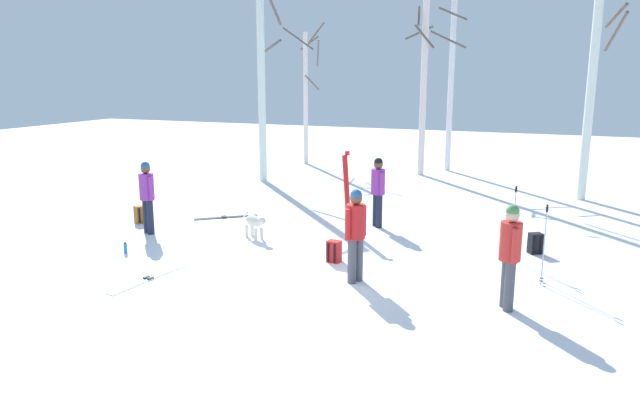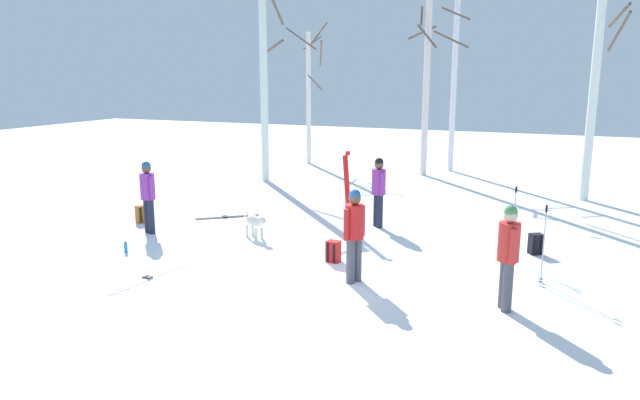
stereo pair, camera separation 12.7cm
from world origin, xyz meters
The scene contains 20 objects.
ground_plane centered at (0.00, 0.00, 0.00)m, with size 60.00×60.00×0.00m, color white.
person_0 centered at (0.72, 4.49, 0.98)m, with size 0.38×0.41×1.72m.
person_1 centered at (4.16, 0.26, 0.98)m, with size 0.34×0.49×1.72m.
person_2 centered at (-4.10, 1.85, 0.98)m, with size 0.48×0.34×1.72m.
person_3 centered at (1.49, 0.54, 0.98)m, with size 0.34×0.49×1.72m.
dog centered at (-1.55, 2.39, 0.39)m, with size 0.81×0.49×0.57m.
ski_pair_planted_0 centered at (0.16, 3.81, 0.96)m, with size 0.19×0.22×1.93m.
ski_pair_lying_0 centered at (-2.07, -0.73, 0.01)m, with size 0.38×1.95×0.05m.
ski_pair_lying_1 centered at (-3.23, 3.87, 0.01)m, with size 1.40×1.16×0.05m.
ski_poles_0 centered at (4.02, 2.98, 0.81)m, with size 0.07×0.23×1.51m.
ski_poles_1 centered at (4.64, 1.72, 0.77)m, with size 0.07×0.26×1.44m.
backpack_0 centered at (4.44, 3.61, 0.21)m, with size 0.33×0.34×0.44m.
backpack_1 centered at (-4.95, 2.59, 0.21)m, with size 0.34×0.32×0.44m.
backpack_2 centered at (0.73, 1.48, 0.21)m, with size 0.28×0.31×0.44m.
water_bottle_0 centered at (-3.54, 0.35, 0.12)m, with size 0.07×0.07×0.24m.
birch_tree_0 centered at (-5.03, 13.39, 2.92)m, with size 1.42×1.43×5.71m.
birch_tree_1 centered at (-4.81, 9.08, 3.64)m, with size 1.26×1.34×7.06m.
birch_tree_2 centered at (0.01, 12.41, 4.10)m, with size 1.31×1.38×7.93m.
birch_tree_3 centered at (0.77, 13.76, 3.82)m, with size 1.58×1.13×7.38m.
birch_tree_4 centered at (5.49, 9.89, 3.59)m, with size 0.89×1.11×6.96m.
Camera 2 is at (4.88, -9.12, 3.72)m, focal length 33.24 mm.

